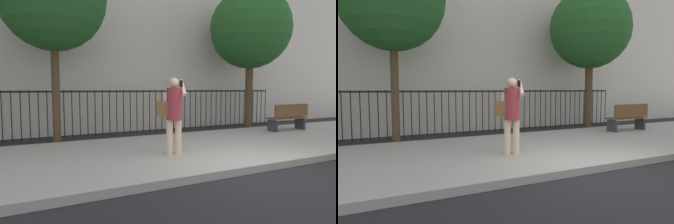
% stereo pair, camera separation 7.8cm
% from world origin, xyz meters
% --- Properties ---
extents(ground_plane, '(60.00, 60.00, 0.00)m').
position_xyz_m(ground_plane, '(0.00, 0.00, 0.00)').
color(ground_plane, black).
extents(sidewalk, '(28.00, 4.40, 0.15)m').
position_xyz_m(sidewalk, '(0.00, 2.20, 0.07)').
color(sidewalk, '#9E9B93').
rests_on(sidewalk, ground).
extents(iron_fence, '(12.03, 0.04, 1.60)m').
position_xyz_m(iron_fence, '(0.00, 5.90, 1.02)').
color(iron_fence, black).
rests_on(iron_fence, ground).
extents(pedestrian_on_phone, '(0.72, 0.53, 1.74)m').
position_xyz_m(pedestrian_on_phone, '(-1.14, 1.61, 1.16)').
color(pedestrian_on_phone, beige).
rests_on(pedestrian_on_phone, sidewalk).
extents(street_bench, '(1.60, 0.45, 0.95)m').
position_xyz_m(street_bench, '(4.32, 3.10, 0.65)').
color(street_bench, brown).
rests_on(street_bench, sidewalk).
extents(street_tree_far, '(3.11, 3.11, 5.54)m').
position_xyz_m(street_tree_far, '(3.88, 4.68, 3.97)').
color(street_tree_far, '#4C3823').
rests_on(street_tree_far, ground).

